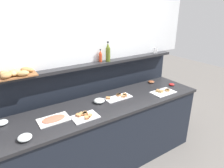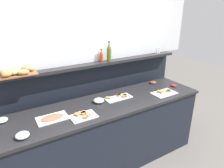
{
  "view_description": "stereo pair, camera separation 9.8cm",
  "coord_description": "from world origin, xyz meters",
  "px_view_note": "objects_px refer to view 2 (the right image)",
  "views": [
    {
      "loc": [
        -1.19,
        -1.88,
        2.06
      ],
      "look_at": [
        0.11,
        0.1,
        1.13
      ],
      "focal_mm": 31.69,
      "sensor_mm": 36.0,
      "label": 1
    },
    {
      "loc": [
        -1.11,
        -1.93,
        2.06
      ],
      "look_at": [
        0.11,
        0.1,
        1.13
      ],
      "focal_mm": 31.69,
      "sensor_mm": 36.0,
      "label": 2
    }
  ],
  "objects_px": {
    "glass_bowl_medium": "(2,120)",
    "glass_bowl_small": "(99,101)",
    "sandwich_platter_front": "(119,97)",
    "olive_oil_bottle": "(109,53)",
    "sandwich_platter_side": "(83,116)",
    "hot_sauce_bottle": "(101,56)",
    "condiment_bowl_cream": "(153,82)",
    "sandwich_platter_rear": "(164,93)",
    "glass_bowl_large": "(22,135)",
    "bread_basket": "(17,72)",
    "salt_shaker": "(157,51)",
    "cold_cuts_platter": "(52,118)",
    "condiment_bowl_dark": "(174,85)",
    "pepper_shaker": "(159,51)"
  },
  "relations": [
    {
      "from": "olive_oil_bottle",
      "to": "bread_basket",
      "type": "height_order",
      "value": "olive_oil_bottle"
    },
    {
      "from": "sandwich_platter_rear",
      "to": "condiment_bowl_cream",
      "type": "distance_m",
      "value": 0.39
    },
    {
      "from": "condiment_bowl_dark",
      "to": "hot_sauce_bottle",
      "type": "relative_size",
      "value": 0.48
    },
    {
      "from": "cold_cuts_platter",
      "to": "pepper_shaker",
      "type": "height_order",
      "value": "pepper_shaker"
    },
    {
      "from": "condiment_bowl_cream",
      "to": "salt_shaker",
      "type": "distance_m",
      "value": 0.54
    },
    {
      "from": "glass_bowl_medium",
      "to": "salt_shaker",
      "type": "relative_size",
      "value": 1.31
    },
    {
      "from": "glass_bowl_large",
      "to": "salt_shaker",
      "type": "height_order",
      "value": "salt_shaker"
    },
    {
      "from": "glass_bowl_medium",
      "to": "condiment_bowl_cream",
      "type": "bearing_deg",
      "value": 1.02
    },
    {
      "from": "glass_bowl_medium",
      "to": "hot_sauce_bottle",
      "type": "relative_size",
      "value": 0.65
    },
    {
      "from": "condiment_bowl_dark",
      "to": "olive_oil_bottle",
      "type": "bearing_deg",
      "value": 153.18
    },
    {
      "from": "sandwich_platter_side",
      "to": "bread_basket",
      "type": "distance_m",
      "value": 0.89
    },
    {
      "from": "sandwich_platter_rear",
      "to": "sandwich_platter_side",
      "type": "bearing_deg",
      "value": 179.87
    },
    {
      "from": "glass_bowl_small",
      "to": "glass_bowl_large",
      "type": "bearing_deg",
      "value": -163.4
    },
    {
      "from": "glass_bowl_large",
      "to": "glass_bowl_small",
      "type": "distance_m",
      "value": 0.98
    },
    {
      "from": "cold_cuts_platter",
      "to": "olive_oil_bottle",
      "type": "relative_size",
      "value": 1.19
    },
    {
      "from": "glass_bowl_small",
      "to": "cold_cuts_platter",
      "type": "bearing_deg",
      "value": -171.67
    },
    {
      "from": "glass_bowl_large",
      "to": "hot_sauce_bottle",
      "type": "distance_m",
      "value": 1.43
    },
    {
      "from": "glass_bowl_large",
      "to": "pepper_shaker",
      "type": "height_order",
      "value": "pepper_shaker"
    },
    {
      "from": "condiment_bowl_dark",
      "to": "olive_oil_bottle",
      "type": "xyz_separation_m",
      "value": [
        -0.87,
        0.44,
        0.52
      ]
    },
    {
      "from": "cold_cuts_platter",
      "to": "glass_bowl_medium",
      "type": "bearing_deg",
      "value": 156.34
    },
    {
      "from": "cold_cuts_platter",
      "to": "condiment_bowl_dark",
      "type": "xyz_separation_m",
      "value": [
        1.83,
        -0.01,
        0.01
      ]
    },
    {
      "from": "cold_cuts_platter",
      "to": "condiment_bowl_cream",
      "type": "height_order",
      "value": "condiment_bowl_cream"
    },
    {
      "from": "sandwich_platter_side",
      "to": "glass_bowl_large",
      "type": "xyz_separation_m",
      "value": [
        -0.63,
        -0.06,
        0.01
      ]
    },
    {
      "from": "glass_bowl_large",
      "to": "glass_bowl_small",
      "type": "bearing_deg",
      "value": 16.6
    },
    {
      "from": "sandwich_platter_side",
      "to": "glass_bowl_medium",
      "type": "relative_size",
      "value": 2.5
    },
    {
      "from": "sandwich_platter_front",
      "to": "olive_oil_bottle",
      "type": "bearing_deg",
      "value": 80.64
    },
    {
      "from": "sandwich_platter_rear",
      "to": "glass_bowl_small",
      "type": "distance_m",
      "value": 0.94
    },
    {
      "from": "condiment_bowl_cream",
      "to": "sandwich_platter_front",
      "type": "bearing_deg",
      "value": -167.08
    },
    {
      "from": "sandwich_platter_rear",
      "to": "glass_bowl_medium",
      "type": "height_order",
      "value": "glass_bowl_medium"
    },
    {
      "from": "bread_basket",
      "to": "sandwich_platter_side",
      "type": "bearing_deg",
      "value": -46.83
    },
    {
      "from": "condiment_bowl_cream",
      "to": "glass_bowl_large",
      "type": "bearing_deg",
      "value": -167.66
    },
    {
      "from": "cold_cuts_platter",
      "to": "condiment_bowl_dark",
      "type": "distance_m",
      "value": 1.83
    },
    {
      "from": "glass_bowl_small",
      "to": "sandwich_platter_rear",
      "type": "bearing_deg",
      "value": -13.58
    },
    {
      "from": "sandwich_platter_front",
      "to": "sandwich_platter_side",
      "type": "distance_m",
      "value": 0.63
    },
    {
      "from": "pepper_shaker",
      "to": "condiment_bowl_cream",
      "type": "bearing_deg",
      "value": -142.8
    },
    {
      "from": "glass_bowl_medium",
      "to": "condiment_bowl_dark",
      "type": "height_order",
      "value": "glass_bowl_medium"
    },
    {
      "from": "sandwich_platter_side",
      "to": "salt_shaker",
      "type": "xyz_separation_m",
      "value": [
        1.58,
        0.58,
        0.44
      ]
    },
    {
      "from": "condiment_bowl_dark",
      "to": "pepper_shaker",
      "type": "bearing_deg",
      "value": 78.68
    },
    {
      "from": "glass_bowl_medium",
      "to": "glass_bowl_small",
      "type": "bearing_deg",
      "value": -6.13
    },
    {
      "from": "sandwich_platter_side",
      "to": "sandwich_platter_rear",
      "type": "bearing_deg",
      "value": -0.13
    },
    {
      "from": "glass_bowl_medium",
      "to": "olive_oil_bottle",
      "type": "relative_size",
      "value": 0.41
    },
    {
      "from": "hot_sauce_bottle",
      "to": "condiment_bowl_dark",
      "type": "bearing_deg",
      "value": -26.16
    },
    {
      "from": "glass_bowl_small",
      "to": "glass_bowl_medium",
      "type": "bearing_deg",
      "value": 173.87
    },
    {
      "from": "glass_bowl_large",
      "to": "glass_bowl_medium",
      "type": "bearing_deg",
      "value": 109.84
    },
    {
      "from": "sandwich_platter_front",
      "to": "cold_cuts_platter",
      "type": "relative_size",
      "value": 1.11
    },
    {
      "from": "sandwich_platter_front",
      "to": "sandwich_platter_rear",
      "type": "height_order",
      "value": "same"
    },
    {
      "from": "sandwich_platter_rear",
      "to": "condiment_bowl_cream",
      "type": "xyz_separation_m",
      "value": [
        0.13,
        0.37,
        0.01
      ]
    },
    {
      "from": "glass_bowl_medium",
      "to": "pepper_shaker",
      "type": "distance_m",
      "value": 2.45
    },
    {
      "from": "sandwich_platter_side",
      "to": "hot_sauce_bottle",
      "type": "height_order",
      "value": "hot_sauce_bottle"
    },
    {
      "from": "glass_bowl_medium",
      "to": "glass_bowl_small",
      "type": "relative_size",
      "value": 0.83
    }
  ]
}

